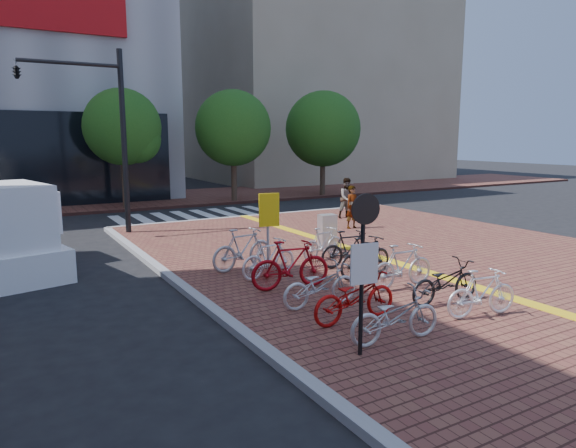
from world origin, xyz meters
TOP-DOWN VIEW (x-y plane):
  - ground at (0.00, 0.00)m, footprint 120.00×120.00m
  - kerb_north at (3.00, 12.00)m, footprint 14.00×0.25m
  - far_sidewalk at (0.00, 21.00)m, footprint 70.00×8.00m
  - building_beige at (18.00, 32.00)m, footprint 20.00×18.00m
  - crosswalk at (0.50, 14.00)m, footprint 7.50×4.00m
  - street_trees at (5.04, 17.45)m, footprint 16.20×4.60m
  - bike_0 at (-1.94, -2.61)m, footprint 1.85×0.81m
  - bike_1 at (-1.94, -1.45)m, footprint 1.89×0.67m
  - bike_2 at (-2.01, -0.36)m, footprint 1.79×0.67m
  - bike_3 at (-1.91, 1.05)m, footprint 2.01×0.83m
  - bike_4 at (-1.89, 2.17)m, footprint 1.76×0.80m
  - bike_5 at (-2.13, 3.23)m, footprint 1.96×0.83m
  - bike_6 at (0.41, -2.50)m, footprint 1.68×0.75m
  - bike_7 at (0.44, -1.52)m, footprint 1.82×0.72m
  - bike_8 at (0.40, -0.22)m, footprint 1.80×0.56m
  - bike_9 at (0.27, 0.98)m, footprint 1.83×0.75m
  - bike_10 at (0.54, 2.04)m, footprint 1.77×0.69m
  - bike_11 at (0.45, 3.19)m, footprint 1.63×0.73m
  - pedestrian_a at (4.34, 6.94)m, footprint 0.66×0.47m
  - pedestrian_b at (5.74, 9.15)m, footprint 0.93×0.77m
  - utility_box at (1.24, 4.15)m, footprint 0.56×0.43m
  - yellow_sign at (-1.48, 2.96)m, footprint 0.56×0.18m
  - notice_sign at (-2.79, -2.77)m, footprint 0.49×0.15m
  - traffic_light_pole at (-5.04, 10.48)m, footprint 3.57×1.38m
  - box_truck at (-7.49, 6.51)m, footprint 2.80×4.64m

SIDE VIEW (x-z plane):
  - ground at x=0.00m, z-range 0.00..0.00m
  - crosswalk at x=0.50m, z-range 0.00..0.01m
  - far_sidewalk at x=0.00m, z-range 0.00..0.15m
  - kerb_north at x=3.00m, z-range 0.00..0.15m
  - bike_2 at x=-2.01m, z-range 0.15..1.08m
  - bike_7 at x=0.44m, z-range 0.15..1.09m
  - bike_0 at x=-1.94m, z-range 0.15..1.09m
  - bike_11 at x=0.45m, z-range 0.15..1.10m
  - bike_6 at x=0.41m, z-range 0.15..1.13m
  - bike_1 at x=-1.94m, z-range 0.15..1.14m
  - bike_4 at x=-1.89m, z-range 0.15..1.17m
  - bike_10 at x=0.54m, z-range 0.15..1.18m
  - bike_9 at x=0.27m, z-range 0.15..1.22m
  - bike_8 at x=0.40m, z-range 0.15..1.22m
  - utility_box at x=1.24m, z-range 0.15..1.29m
  - bike_5 at x=-2.13m, z-range 0.15..1.29m
  - bike_3 at x=-1.91m, z-range 0.15..1.32m
  - pedestrian_a at x=4.34m, z-range 0.15..1.83m
  - pedestrian_b at x=5.74m, z-range 0.15..1.92m
  - box_truck at x=-7.49m, z-range -0.07..2.44m
  - yellow_sign at x=-1.48m, z-range 0.55..2.62m
  - notice_sign at x=-2.79m, z-range 0.50..3.17m
  - street_trees at x=5.04m, z-range 0.92..7.27m
  - traffic_light_pole at x=-5.04m, z-range 1.42..8.07m
  - building_beige at x=18.00m, z-range 0.00..18.00m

